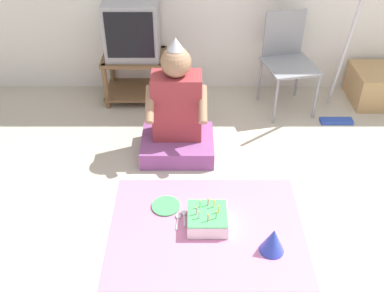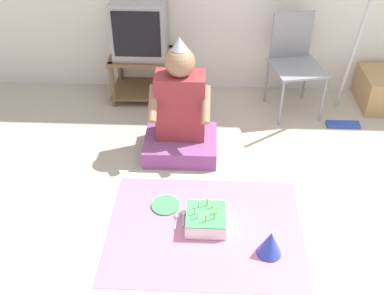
{
  "view_description": "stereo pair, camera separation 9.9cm",
  "coord_description": "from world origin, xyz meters",
  "views": [
    {
      "loc": [
        -0.69,
        -1.95,
        2.15
      ],
      "look_at": [
        -0.69,
        0.49,
        0.35
      ],
      "focal_mm": 42.0,
      "sensor_mm": 36.0,
      "label": 1
    },
    {
      "loc": [
        -0.59,
        -1.95,
        2.15
      ],
      "look_at": [
        -0.69,
        0.49,
        0.35
      ],
      "focal_mm": 42.0,
      "sensor_mm": 36.0,
      "label": 2
    }
  ],
  "objects": [
    {
      "name": "plastic_spoon_far",
      "position": [
        -0.78,
        0.16,
        0.01
      ],
      "size": [
        0.04,
        0.15,
        0.01
      ],
      "color": "white",
      "rests_on": "party_cloth"
    },
    {
      "name": "tv_stand",
      "position": [
        -1.2,
        1.77,
        0.26
      ],
      "size": [
        0.56,
        0.43,
        0.43
      ],
      "color": "brown",
      "rests_on": "ground_plane"
    },
    {
      "name": "person_seated",
      "position": [
        -0.8,
        0.93,
        0.32
      ],
      "size": [
        0.56,
        0.47,
        0.94
      ],
      "color": "#8C4C8C",
      "rests_on": "ground_plane"
    },
    {
      "name": "cardboard_box_stack",
      "position": [
        1.02,
        1.72,
        0.15
      ],
      "size": [
        0.45,
        0.48,
        0.31
      ],
      "color": "tan",
      "rests_on": "ground_plane"
    },
    {
      "name": "dust_mop",
      "position": [
        0.57,
        1.42,
        0.35
      ],
      "size": [
        0.28,
        0.36,
        1.21
      ],
      "color": "#2D4CB2",
      "rests_on": "ground_plane"
    },
    {
      "name": "party_cloth",
      "position": [
        -0.59,
        0.08,
        0.0
      ],
      "size": [
        1.25,
        0.96,
        0.01
      ],
      "color": "pink",
      "rests_on": "ground_plane"
    },
    {
      "name": "tv",
      "position": [
        -1.2,
        1.78,
        0.68
      ],
      "size": [
        0.46,
        0.39,
        0.49
      ],
      "color": "#99999E",
      "rests_on": "tv_stand"
    },
    {
      "name": "ground_plane",
      "position": [
        0.0,
        0.0,
        0.0
      ],
      "size": [
        16.0,
        16.0,
        0.0
      ],
      "primitive_type": "plane",
      "color": "#BCB29E"
    },
    {
      "name": "plastic_spoon_near",
      "position": [
        -0.74,
        0.19,
        0.01
      ],
      "size": [
        0.04,
        0.15,
        0.01
      ],
      "color": "white",
      "rests_on": "party_cloth"
    },
    {
      "name": "paper_plate",
      "position": [
        -0.86,
        0.28,
        0.01
      ],
      "size": [
        0.2,
        0.2,
        0.01
      ],
      "color": "#4CB266",
      "rests_on": "party_cloth"
    },
    {
      "name": "folding_chair",
      "position": [
        0.14,
        1.65,
        0.48
      ],
      "size": [
        0.5,
        0.52,
        0.84
      ],
      "color": "gray",
      "rests_on": "ground_plane"
    },
    {
      "name": "party_hat_blue",
      "position": [
        -0.2,
        -0.11,
        0.09
      ],
      "size": [
        0.15,
        0.15,
        0.17
      ],
      "color": "blue",
      "rests_on": "party_cloth"
    },
    {
      "name": "birthday_cake",
      "position": [
        -0.59,
        0.11,
        0.06
      ],
      "size": [
        0.26,
        0.26,
        0.17
      ],
      "color": "white",
      "rests_on": "party_cloth"
    }
  ]
}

